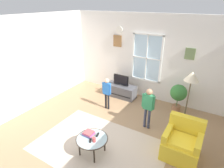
{
  "coord_description": "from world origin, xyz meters",
  "views": [
    {
      "loc": [
        2.06,
        -3.07,
        3.19
      ],
      "look_at": [
        -0.26,
        0.75,
        1.18
      ],
      "focal_mm": 29.89,
      "sensor_mm": 36.0,
      "label": 1
    }
  ],
  "objects": [
    {
      "name": "coffee_table",
      "position": [
        -0.0,
        -0.53,
        0.39
      ],
      "size": [
        0.72,
        0.72,
        0.42
      ],
      "color": "#99B2B7",
      "rests_on": "ground_plane"
    },
    {
      "name": "remote_near_cup",
      "position": [
        0.01,
        -0.6,
        0.43
      ],
      "size": [
        0.11,
        0.14,
        0.02
      ],
      "primitive_type": "cube",
      "rotation": [
        0.0,
        0.0,
        0.54
      ],
      "color": "black",
      "rests_on": "coffee_table"
    },
    {
      "name": "remote_near_books",
      "position": [
        0.04,
        -0.37,
        0.43
      ],
      "size": [
        0.08,
        0.15,
        0.02
      ],
      "primitive_type": "cube",
      "rotation": [
        0.0,
        0.0,
        0.27
      ],
      "color": "black",
      "rests_on": "coffee_table"
    },
    {
      "name": "person_green_shirt",
      "position": [
        0.69,
        1.0,
        0.73
      ],
      "size": [
        0.35,
        0.16,
        1.16
      ],
      "color": "#333851",
      "rests_on": "ground_plane"
    },
    {
      "name": "tv_stand",
      "position": [
        -0.78,
        2.22,
        0.22
      ],
      "size": [
        1.08,
        0.46,
        0.44
      ],
      "color": "#4C4C51",
      "rests_on": "ground_plane"
    },
    {
      "name": "book_stack",
      "position": [
        -0.13,
        -0.48,
        0.46
      ],
      "size": [
        0.28,
        0.2,
        0.09
      ],
      "color": "#567FBC",
      "rests_on": "coffee_table"
    },
    {
      "name": "television",
      "position": [
        -0.78,
        2.22,
        0.64
      ],
      "size": [
        0.56,
        0.08,
        0.39
      ],
      "color": "#4C4C4C",
      "rests_on": "tv_stand"
    },
    {
      "name": "side_wall_left",
      "position": [
        -2.89,
        0.0,
        1.42
      ],
      "size": [
        0.12,
        5.36,
        2.85
      ],
      "color": "silver",
      "rests_on": "ground_plane"
    },
    {
      "name": "potted_plant_by_window",
      "position": [
        1.18,
        2.26,
        0.59
      ],
      "size": [
        0.5,
        0.5,
        0.9
      ],
      "color": "#9E6B4C",
      "rests_on": "ground_plane"
    },
    {
      "name": "person_blue_shirt",
      "position": [
        -0.75,
        1.26,
        0.65
      ],
      "size": [
        0.31,
        0.14,
        1.04
      ],
      "color": "black",
      "rests_on": "ground_plane"
    },
    {
      "name": "armchair",
      "position": [
        1.72,
        0.46,
        0.33
      ],
      "size": [
        0.76,
        0.74,
        0.87
      ],
      "color": "yellow",
      "rests_on": "ground_plane"
    },
    {
      "name": "ground_plane",
      "position": [
        0.0,
        0.0,
        -0.01
      ],
      "size": [
        6.27,
        5.96,
        0.02
      ],
      "primitive_type": "cube",
      "color": "#9E7A56"
    },
    {
      "name": "back_wall",
      "position": [
        -0.0,
        2.74,
        1.43
      ],
      "size": [
        5.67,
        0.17,
        2.85
      ],
      "color": "silver",
      "rests_on": "ground_plane"
    },
    {
      "name": "floor_lamp",
      "position": [
        1.6,
        1.01,
        1.52
      ],
      "size": [
        0.32,
        0.32,
        1.81
      ],
      "color": "black",
      "rests_on": "ground_plane"
    },
    {
      "name": "cup",
      "position": [
        0.1,
        -0.58,
        0.47
      ],
      "size": [
        0.07,
        0.07,
        0.1
      ],
      "primitive_type": "cylinder",
      "color": "#BF3F3F",
      "rests_on": "coffee_table"
    },
    {
      "name": "area_rug",
      "position": [
        0.02,
        -0.29,
        0.0
      ],
      "size": [
        3.01,
        1.99,
        0.01
      ],
      "primitive_type": "cube",
      "color": "#C6B29E",
      "rests_on": "ground_plane"
    }
  ]
}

